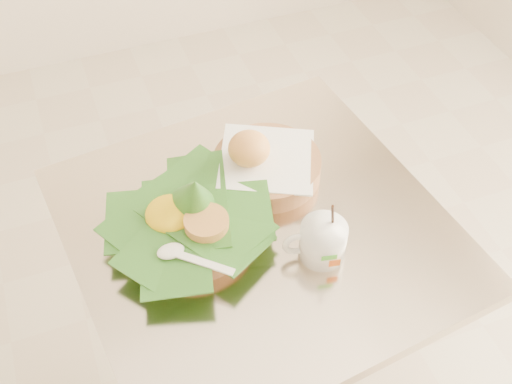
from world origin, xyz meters
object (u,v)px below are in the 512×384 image
object	(u,v)px
rice_basket	(189,217)
coffee_mug	(322,240)
bread_basket	(264,163)
cafe_table	(258,289)

from	to	relation	value
rice_basket	coffee_mug	world-z (taller)	rice_basket
bread_basket	rice_basket	bearing A→B (deg)	-153.93
bread_basket	coffee_mug	bearing A→B (deg)	-83.98
cafe_table	bread_basket	bearing A→B (deg)	64.12
cafe_table	bread_basket	world-z (taller)	bread_basket
rice_basket	bread_basket	distance (m)	0.21
cafe_table	coffee_mug	xyz separation A→B (m)	(0.08, -0.10, 0.26)
cafe_table	rice_basket	xyz separation A→B (m)	(-0.13, 0.03, 0.26)
cafe_table	bread_basket	xyz separation A→B (m)	(0.06, 0.12, 0.25)
coffee_mug	bread_basket	bearing A→B (deg)	96.02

